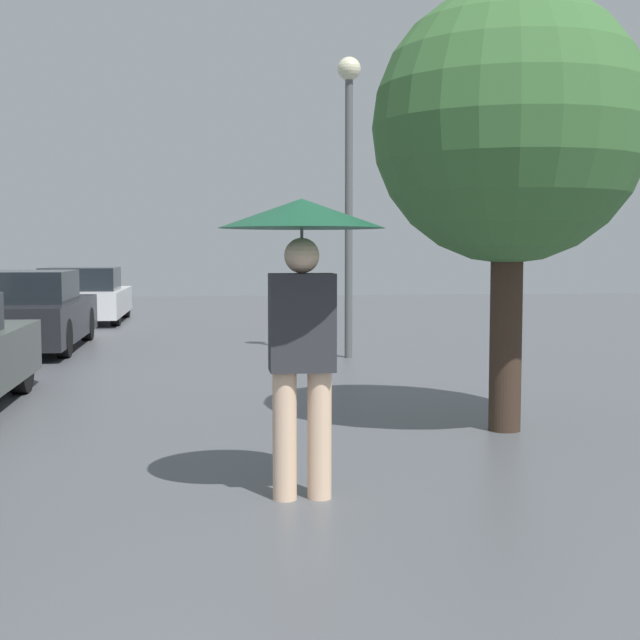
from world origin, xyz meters
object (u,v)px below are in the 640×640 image
pedestrian (302,264)px  parked_car_farthest (82,297)px  tree (509,128)px  street_lamp (349,156)px  parked_car_third (29,313)px

pedestrian → parked_car_farthest: bearing=102.8°
tree → parked_car_farthest: bearing=112.9°
pedestrian → street_lamp: size_ratio=0.44×
parked_car_third → parked_car_farthest: bearing=88.9°
tree → street_lamp: (-0.53, 5.45, 0.32)m
pedestrian → parked_car_farthest: (-3.33, 14.61, -0.95)m
parked_car_farthest → street_lamp: (4.82, -7.23, 2.41)m
parked_car_farthest → tree: bearing=-67.1°
tree → parked_car_third: bearing=127.0°
tree → pedestrian: bearing=-136.1°
parked_car_third → street_lamp: size_ratio=0.96×
pedestrian → tree: size_ratio=0.50×
parked_car_farthest → tree: size_ratio=0.99×
parked_car_third → street_lamp: bearing=-19.8°
tree → street_lamp: street_lamp is taller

